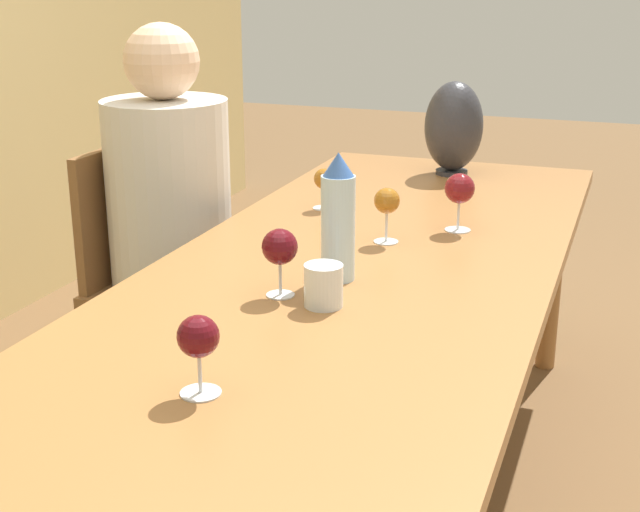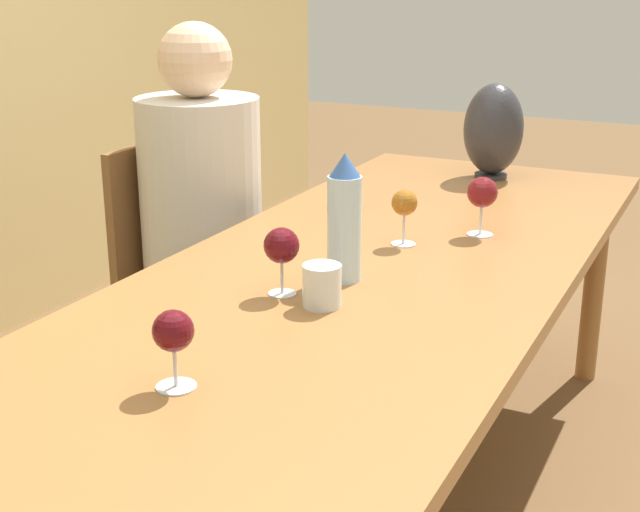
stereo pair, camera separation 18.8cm
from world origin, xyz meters
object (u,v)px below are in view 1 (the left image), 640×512
Objects in this scene: wine_glass_4 at (460,190)px; person_far at (174,220)px; wine_glass_3 at (198,339)px; chair_far at (154,274)px; water_bottle at (338,219)px; water_tumbler at (324,286)px; wine_glass_2 at (387,203)px; wine_glass_0 at (324,181)px; wine_glass_1 at (280,248)px; vase at (454,127)px.

person_far is at bearing 89.37° from wine_glass_4.
wine_glass_3 is 1.39m from chair_far.
water_bottle is at bearing 159.61° from wine_glass_4.
wine_glass_3 is at bearing 172.84° from water_tumbler.
water_tumbler is 0.10× the size of chair_far.
person_far reaches higher than wine_glass_4.
wine_glass_2 is 0.76m from person_far.
wine_glass_0 is at bearing 9.95° from wine_glass_3.
water_bottle is at bearing -2.72° from wine_glass_3.
wine_glass_3 is at bearing 169.31° from wine_glass_4.
chair_far is at bearing 47.64° from wine_glass_1.
wine_glass_3 is 1.31m from person_far.
wine_glass_0 is 1.21m from wine_glass_3.
wine_glass_1 reaches higher than water_tumbler.
water_bottle is 2.04× the size of wine_glass_2.
wine_glass_1 is 1.01m from chair_far.
wine_glass_1 is (-0.72, -0.16, 0.02)m from wine_glass_0.
wine_glass_3 is at bearing 177.28° from water_bottle.
water_tumbler is 0.49m from wine_glass_2.
water_bottle reaches higher than wine_glass_1.
vase is at bearing -4.48° from wine_glass_1.
wine_glass_4 is at bearing -10.69° from wine_glass_3.
water_tumbler is 0.67m from wine_glass_4.
vase is (1.32, 0.01, 0.12)m from water_tumbler.
vase is at bearing -24.07° from wine_glass_0.
wine_glass_1 is at bearing 150.62° from water_bottle.
wine_glass_4 is at bearing -22.60° from wine_glass_1.
wine_glass_2 is (-0.84, -0.01, -0.06)m from vase.
vase is at bearing 13.43° from wine_glass_4.
wine_glass_3 reaches higher than water_tumbler.
water_tumbler is at bearing -129.36° from chair_far.
chair_far is (0.01, 0.96, -0.36)m from wine_glass_4.
water_bottle is 0.88m from person_far.
wine_glass_4 reaches higher than chair_far.
water_bottle is 3.22× the size of water_tumbler.
water_bottle is at bearing 179.03° from vase.
wine_glass_1 is (-0.15, 0.08, -0.03)m from water_bottle.
wine_glass_3 is 0.11× the size of person_far.
wine_glass_3 is 1.12m from wine_glass_4.
person_far reaches higher than wine_glass_1.
wine_glass_2 is 0.12× the size of person_far.
wine_glass_2 reaches higher than wine_glass_0.
wine_glass_1 is (0.03, 0.11, 0.06)m from water_tumbler.
wine_glass_3 is (-0.48, -0.05, -0.01)m from wine_glass_1.
wine_glass_0 is 0.37m from wine_glass_2.
wine_glass_0 is at bearing 19.72° from water_tumbler.
wine_glass_1 reaches higher than wine_glass_3.
wine_glass_3 is 0.16× the size of chair_far.
wine_glass_2 is (-0.26, -0.26, 0.02)m from wine_glass_0.
wine_glass_2 is 0.23m from wine_glass_4.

